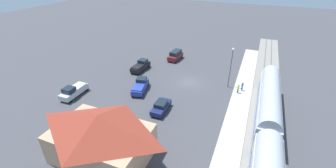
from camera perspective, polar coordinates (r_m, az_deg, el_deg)
The scene contains 12 objects.
ground_plane at distance 44.02m, azimuth 5.58°, elevation 0.40°, with size 200.00×200.00×0.00m, color #424247.
railway_track at distance 42.76m, azimuth 23.78°, elevation -2.96°, with size 4.80×70.00×0.30m.
platform at distance 42.62m, azimuth 18.51°, elevation -1.91°, with size 3.20×46.00×0.30m.
station_building at distance 27.67m, azimuth -16.88°, elevation -12.57°, with size 11.89×8.04×6.10m.
pedestrian_on_platform at distance 42.27m, azimuth 18.51°, elevation -0.40°, with size 0.36×0.36×1.71m.
pedestrian_waiting_far at distance 41.23m, azimuth 17.56°, elevation -1.01°, with size 0.36×0.36×1.71m.
pickup_black at distance 48.80m, azimuth -6.99°, elevation 4.64°, with size 2.21×5.49×2.14m.
pickup_silver at distance 42.33m, azimuth -23.05°, elevation -1.66°, with size 2.08×5.44×2.14m.
pickup_blue at distance 40.92m, azimuth -7.08°, elevation -0.41°, with size 3.12×5.70×2.14m.
suv_maroon at distance 53.90m, azimuth 1.92°, elevation 7.39°, with size 2.39×5.06×2.22m.
sedan_navy at distance 35.25m, azimuth -1.80°, elevation -5.77°, with size 1.87×4.51×1.74m.
light_pole_near_platform at distance 41.68m, azimuth 15.88°, elevation 5.14°, with size 0.44×0.44×7.76m.
Camera 1 is at (-10.78, 37.18, 20.96)m, focal length 23.80 mm.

